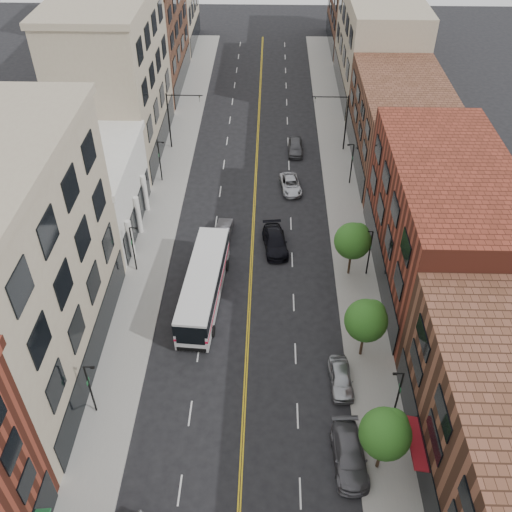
# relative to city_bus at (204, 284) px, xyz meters

# --- Properties ---
(sidewalk_left) EXTENTS (4.00, 110.00, 0.15)m
(sidewalk_left) POSITION_rel_city_bus_xyz_m (-5.94, 14.81, -1.85)
(sidewalk_left) COLOR gray
(sidewalk_left) RESTS_ON ground
(sidewalk_right) EXTENTS (4.00, 110.00, 0.15)m
(sidewalk_right) POSITION_rel_city_bus_xyz_m (14.06, 14.81, -1.85)
(sidewalk_right) COLOR gray
(sidewalk_right) RESTS_ON ground
(bldg_l_tanoffice) EXTENTS (10.00, 22.00, 18.00)m
(bldg_l_tanoffice) POSITION_rel_city_bus_xyz_m (-12.94, -7.19, 7.07)
(bldg_l_tanoffice) COLOR gray
(bldg_l_tanoffice) RESTS_ON ground
(bldg_l_white) EXTENTS (10.00, 14.00, 8.00)m
(bldg_l_white) POSITION_rel_city_bus_xyz_m (-12.94, 10.81, 2.07)
(bldg_l_white) COLOR silver
(bldg_l_white) RESTS_ON ground
(bldg_l_far_a) EXTENTS (10.00, 20.00, 18.00)m
(bldg_l_far_a) POSITION_rel_city_bus_xyz_m (-12.94, 27.81, 7.07)
(bldg_l_far_a) COLOR gray
(bldg_l_far_a) RESTS_ON ground
(bldg_l_far_b) EXTENTS (10.00, 20.00, 15.00)m
(bldg_l_far_b) POSITION_rel_city_bus_xyz_m (-12.94, 47.81, 5.57)
(bldg_l_far_b) COLOR brown
(bldg_l_far_b) RESTS_ON ground
(bldg_r_mid) EXTENTS (10.00, 22.00, 12.00)m
(bldg_r_mid) POSITION_rel_city_bus_xyz_m (21.06, 3.81, 4.07)
(bldg_r_mid) COLOR maroon
(bldg_r_mid) RESTS_ON ground
(bldg_r_far_a) EXTENTS (10.00, 20.00, 10.00)m
(bldg_r_far_a) POSITION_rel_city_bus_xyz_m (21.06, 24.81, 3.07)
(bldg_r_far_a) COLOR brown
(bldg_r_far_a) RESTS_ON ground
(bldg_r_far_b) EXTENTS (10.00, 22.00, 14.00)m
(bldg_r_far_b) POSITION_rel_city_bus_xyz_m (21.06, 45.81, 5.07)
(bldg_r_far_b) COLOR gray
(bldg_r_far_b) RESTS_ON ground
(bldg_r_far_c) EXTENTS (10.00, 18.00, 11.00)m
(bldg_r_far_c) POSITION_rel_city_bus_xyz_m (21.06, 65.81, 3.57)
(bldg_r_far_c) COLOR brown
(bldg_r_far_c) RESTS_ON ground
(tree_r_1) EXTENTS (3.40, 3.40, 5.59)m
(tree_r_1) POSITION_rel_city_bus_xyz_m (13.45, -16.11, 2.20)
(tree_r_1) COLOR black
(tree_r_1) RESTS_ON sidewalk_right
(tree_r_2) EXTENTS (3.40, 3.40, 5.59)m
(tree_r_2) POSITION_rel_city_bus_xyz_m (13.45, -6.11, 2.20)
(tree_r_2) COLOR black
(tree_r_2) RESTS_ON sidewalk_right
(tree_r_3) EXTENTS (3.40, 3.40, 5.59)m
(tree_r_3) POSITION_rel_city_bus_xyz_m (13.45, 3.89, 2.20)
(tree_r_3) COLOR black
(tree_r_3) RESTS_ON sidewalk_right
(lamp_l_1) EXTENTS (0.81, 0.55, 5.05)m
(lamp_l_1) POSITION_rel_city_bus_xyz_m (-6.89, -12.19, 1.04)
(lamp_l_1) COLOR black
(lamp_l_1) RESTS_ON sidewalk_left
(lamp_l_2) EXTENTS (0.81, 0.55, 5.05)m
(lamp_l_2) POSITION_rel_city_bus_xyz_m (-6.89, 3.81, 1.04)
(lamp_l_2) COLOR black
(lamp_l_2) RESTS_ON sidewalk_left
(lamp_l_3) EXTENTS (0.81, 0.55, 5.05)m
(lamp_l_3) POSITION_rel_city_bus_xyz_m (-6.89, 19.81, 1.04)
(lamp_l_3) COLOR black
(lamp_l_3) RESTS_ON sidewalk_left
(lamp_r_1) EXTENTS (0.81, 0.55, 5.05)m
(lamp_r_1) POSITION_rel_city_bus_xyz_m (15.02, -12.19, 1.04)
(lamp_r_1) COLOR black
(lamp_r_1) RESTS_ON sidewalk_right
(lamp_r_2) EXTENTS (0.81, 0.55, 5.05)m
(lamp_r_2) POSITION_rel_city_bus_xyz_m (15.02, 3.81, 1.04)
(lamp_r_2) COLOR black
(lamp_r_2) RESTS_ON sidewalk_right
(lamp_r_3) EXTENTS (0.81, 0.55, 5.05)m
(lamp_r_3) POSITION_rel_city_bus_xyz_m (15.02, 19.81, 1.04)
(lamp_r_3) COLOR black
(lamp_r_3) RESTS_ON sidewalk_right
(signal_mast_left) EXTENTS (4.49, 0.18, 7.20)m
(signal_mast_left) POSITION_rel_city_bus_xyz_m (-6.20, 27.81, 2.72)
(signal_mast_left) COLOR black
(signal_mast_left) RESTS_ON sidewalk_left
(signal_mast_right) EXTENTS (4.49, 0.18, 7.20)m
(signal_mast_right) POSITION_rel_city_bus_xyz_m (14.33, 27.81, 2.72)
(signal_mast_right) COLOR black
(signal_mast_right) RESTS_ON sidewalk_right
(city_bus) EXTENTS (3.80, 13.06, 3.32)m
(city_bus) POSITION_rel_city_bus_xyz_m (0.00, 0.00, 0.00)
(city_bus) COLOR silver
(city_bus) RESTS_ON ground
(car_parked_mid) EXTENTS (2.48, 5.54, 1.58)m
(car_parked_mid) POSITION_rel_city_bus_xyz_m (11.46, -15.83, -1.14)
(car_parked_mid) COLOR #525156
(car_parked_mid) RESTS_ON ground
(car_parked_far) EXTENTS (1.92, 4.36, 1.46)m
(car_parked_far) POSITION_rel_city_bus_xyz_m (11.46, -9.19, -1.20)
(car_parked_far) COLOR #A6A9AE
(car_parked_far) RESTS_ON ground
(car_lane_behind) EXTENTS (1.76, 4.37, 1.41)m
(car_lane_behind) POSITION_rel_city_bus_xyz_m (1.06, 9.49, -1.22)
(car_lane_behind) COLOR #515056
(car_lane_behind) RESTS_ON ground
(car_lane_a) EXTENTS (2.95, 5.71, 1.58)m
(car_lane_a) POSITION_rel_city_bus_xyz_m (6.36, 7.67, -1.14)
(car_lane_a) COLOR black
(car_lane_a) RESTS_ON ground
(car_lane_b) EXTENTS (2.85, 5.06, 1.34)m
(car_lane_b) POSITION_rel_city_bus_xyz_m (8.14, 18.46, -1.26)
(car_lane_b) COLOR #B8BAC0
(car_lane_b) RESTS_ON ground
(car_lane_c) EXTENTS (1.91, 4.60, 1.56)m
(car_lane_c) POSITION_rel_city_bus_xyz_m (8.92, 27.09, -1.15)
(car_lane_c) COLOR #4A4B4F
(car_lane_c) RESTS_ON ground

